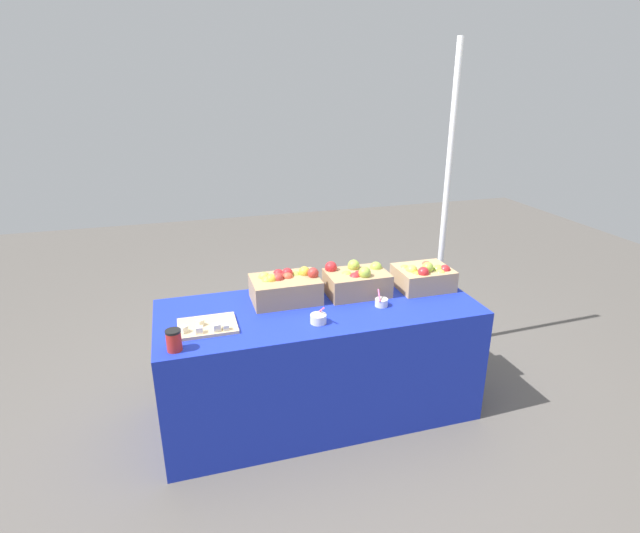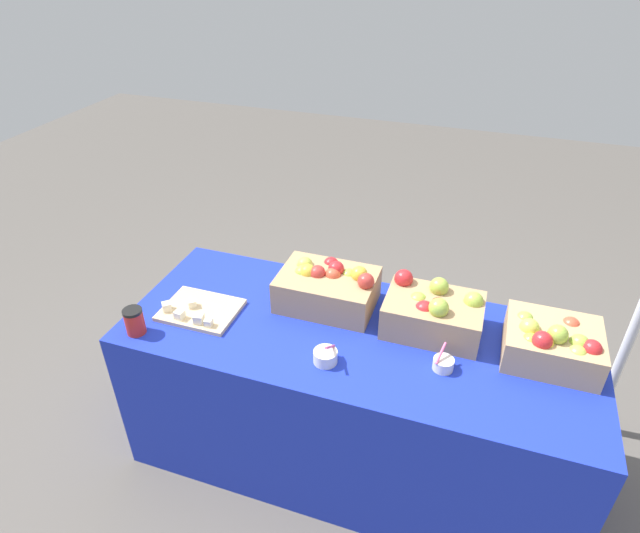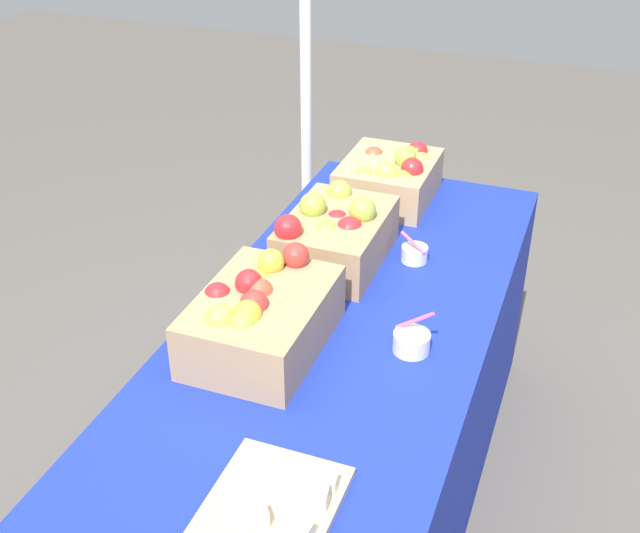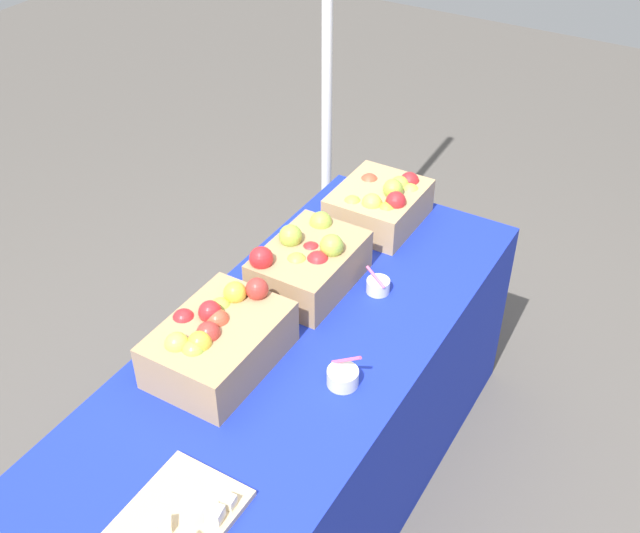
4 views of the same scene
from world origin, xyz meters
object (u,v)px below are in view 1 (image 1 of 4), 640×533
(cutting_board_front, at_px, (207,326))
(sample_bowl_mid, at_px, (318,318))
(sample_bowl_near, at_px, (381,302))
(tent_pole, at_px, (445,208))
(apple_crate_left, at_px, (424,276))
(apple_crate_right, at_px, (285,287))
(apple_crate_middle, at_px, (357,281))
(coffee_cup, at_px, (174,340))

(cutting_board_front, relative_size, sample_bowl_mid, 2.77)
(sample_bowl_near, bearing_deg, tent_pole, 40.00)
(apple_crate_left, bearing_deg, apple_crate_right, 175.79)
(apple_crate_middle, xyz_separation_m, sample_bowl_near, (0.08, -0.22, -0.06))
(apple_crate_left, xyz_separation_m, coffee_cup, (-1.57, -0.37, -0.02))
(tent_pole, bearing_deg, coffee_cup, -157.17)
(sample_bowl_mid, distance_m, tent_pole, 1.44)
(apple_crate_middle, distance_m, cutting_board_front, 0.97)
(cutting_board_front, bearing_deg, apple_crate_left, 7.19)
(tent_pole, bearing_deg, cutting_board_front, -160.55)
(cutting_board_front, xyz_separation_m, tent_pole, (1.78, 0.63, 0.39))
(sample_bowl_mid, bearing_deg, coffee_cup, -173.85)
(apple_crate_left, height_order, cutting_board_front, apple_crate_left)
(apple_crate_right, bearing_deg, apple_crate_middle, -3.99)
(apple_crate_right, bearing_deg, sample_bowl_mid, -73.06)
(cutting_board_front, bearing_deg, tent_pole, 19.45)
(cutting_board_front, distance_m, sample_bowl_near, 1.02)
(sample_bowl_near, height_order, tent_pole, tent_pole)
(cutting_board_front, bearing_deg, coffee_cup, -131.98)
(apple_crate_middle, distance_m, sample_bowl_mid, 0.47)
(apple_crate_left, xyz_separation_m, apple_crate_middle, (-0.45, 0.03, 0.00))
(cutting_board_front, height_order, tent_pole, tent_pole)
(apple_crate_right, bearing_deg, tent_pole, 16.71)
(cutting_board_front, distance_m, sample_bowl_mid, 0.61)
(apple_crate_left, height_order, apple_crate_middle, apple_crate_middle)
(cutting_board_front, relative_size, sample_bowl_near, 3.33)
(sample_bowl_mid, bearing_deg, apple_crate_right, 106.94)
(sample_bowl_mid, bearing_deg, sample_bowl_near, 13.94)
(apple_crate_right, distance_m, sample_bowl_near, 0.59)
(apple_crate_right, xyz_separation_m, sample_bowl_mid, (0.11, -0.35, -0.06))
(apple_crate_left, relative_size, cutting_board_front, 1.08)
(apple_crate_right, height_order, tent_pole, tent_pole)
(sample_bowl_near, relative_size, tent_pole, 0.04)
(coffee_cup, bearing_deg, tent_pole, 22.83)
(tent_pole, bearing_deg, apple_crate_middle, -153.40)
(apple_crate_right, bearing_deg, cutting_board_front, -153.84)
(cutting_board_front, height_order, coffee_cup, coffee_cup)
(apple_crate_left, relative_size, tent_pole, 0.15)
(apple_crate_left, bearing_deg, sample_bowl_mid, -160.13)
(apple_crate_middle, height_order, cutting_board_front, apple_crate_middle)
(sample_bowl_near, xyz_separation_m, coffee_cup, (-1.20, -0.19, 0.03))
(apple_crate_right, distance_m, tent_pole, 1.38)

